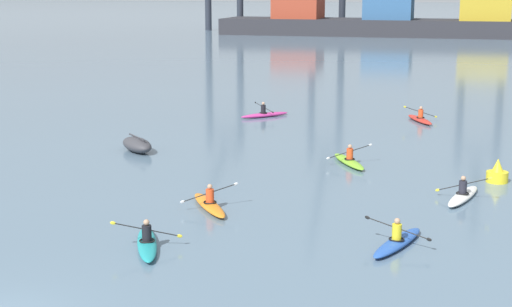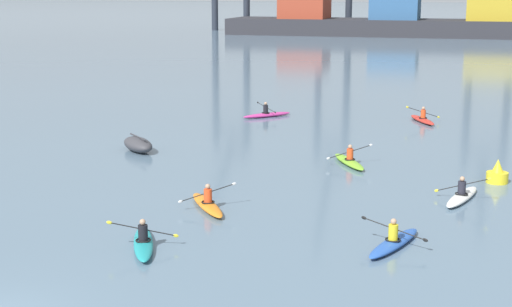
{
  "view_description": "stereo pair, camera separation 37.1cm",
  "coord_description": "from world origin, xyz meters",
  "px_view_note": "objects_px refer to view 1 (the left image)",
  "views": [
    {
      "loc": [
        10.75,
        -14.65,
        7.99
      ],
      "look_at": [
        1.83,
        18.16,
        0.6
      ],
      "focal_mm": 54.09,
      "sensor_mm": 36.0,
      "label": 1
    },
    {
      "loc": [
        11.1,
        -14.55,
        7.99
      ],
      "look_at": [
        1.83,
        18.16,
        0.6
      ],
      "focal_mm": 54.09,
      "sensor_mm": 36.0,
      "label": 2
    }
  ],
  "objects_px": {
    "container_barge": "(390,22)",
    "kayak_lime": "(349,161)",
    "kayak_orange": "(209,204)",
    "kayak_red": "(420,119)",
    "channel_buoy": "(497,174)",
    "kayak_white": "(463,195)",
    "capsized_dinghy": "(137,145)",
    "kayak_magenta": "(265,114)",
    "kayak_teal": "(147,243)",
    "kayak_blue": "(398,241)"
  },
  "relations": [
    {
      "from": "container_barge",
      "to": "kayak_lime",
      "type": "xyz_separation_m",
      "value": [
        7.52,
        -95.76,
        -2.12
      ]
    },
    {
      "from": "kayak_orange",
      "to": "kayak_red",
      "type": "relative_size",
      "value": 0.94
    },
    {
      "from": "kayak_lime",
      "to": "channel_buoy",
      "type": "bearing_deg",
      "value": -14.27
    },
    {
      "from": "kayak_red",
      "to": "kayak_white",
      "type": "bearing_deg",
      "value": -81.24
    },
    {
      "from": "capsized_dinghy",
      "to": "kayak_white",
      "type": "distance_m",
      "value": 16.33
    },
    {
      "from": "kayak_magenta",
      "to": "kayak_teal",
      "type": "bearing_deg",
      "value": -83.87
    },
    {
      "from": "container_barge",
      "to": "capsized_dinghy",
      "type": "distance_m",
      "value": 95.81
    },
    {
      "from": "kayak_white",
      "to": "kayak_teal",
      "type": "relative_size",
      "value": 1.03
    },
    {
      "from": "kayak_lime",
      "to": "kayak_red",
      "type": "distance_m",
      "value": 12.68
    },
    {
      "from": "container_barge",
      "to": "channel_buoy",
      "type": "relative_size",
      "value": 55.33
    },
    {
      "from": "container_barge",
      "to": "kayak_red",
      "type": "xyz_separation_m",
      "value": [
        9.97,
        -83.31,
        -2.12
      ]
    },
    {
      "from": "container_barge",
      "to": "kayak_lime",
      "type": "bearing_deg",
      "value": -85.51
    },
    {
      "from": "channel_buoy",
      "to": "kayak_orange",
      "type": "xyz_separation_m",
      "value": [
        -10.33,
        -6.87,
        -0.19
      ]
    },
    {
      "from": "capsized_dinghy",
      "to": "kayak_red",
      "type": "distance_m",
      "value": 17.95
    },
    {
      "from": "kayak_orange",
      "to": "kayak_magenta",
      "type": "height_order",
      "value": "same"
    },
    {
      "from": "channel_buoy",
      "to": "kayak_red",
      "type": "distance_m",
      "value": 14.64
    },
    {
      "from": "kayak_orange",
      "to": "capsized_dinghy",
      "type": "bearing_deg",
      "value": 127.85
    },
    {
      "from": "capsized_dinghy",
      "to": "kayak_magenta",
      "type": "xyz_separation_m",
      "value": [
        3.47,
        11.65,
        -0.18
      ]
    },
    {
      "from": "kayak_white",
      "to": "kayak_magenta",
      "type": "relative_size",
      "value": 1.2
    },
    {
      "from": "kayak_white",
      "to": "kayak_magenta",
      "type": "height_order",
      "value": "kayak_white"
    },
    {
      "from": "channel_buoy",
      "to": "kayak_red",
      "type": "xyz_separation_m",
      "value": [
        -4.0,
        14.08,
        -0.19
      ]
    },
    {
      "from": "container_barge",
      "to": "kayak_magenta",
      "type": "distance_m",
      "value": 84.12
    },
    {
      "from": "kayak_white",
      "to": "kayak_magenta",
      "type": "distance_m",
      "value": 20.45
    },
    {
      "from": "container_barge",
      "to": "kayak_orange",
      "type": "xyz_separation_m",
      "value": [
        3.64,
        -104.27,
        -2.12
      ]
    },
    {
      "from": "channel_buoy",
      "to": "kayak_white",
      "type": "xyz_separation_m",
      "value": [
        -1.35,
        -3.16,
        -0.19
      ]
    },
    {
      "from": "container_barge",
      "to": "kayak_teal",
      "type": "height_order",
      "value": "container_barge"
    },
    {
      "from": "kayak_blue",
      "to": "kayak_red",
      "type": "bearing_deg",
      "value": 91.76
    },
    {
      "from": "kayak_blue",
      "to": "kayak_lime",
      "type": "bearing_deg",
      "value": 106.09
    },
    {
      "from": "container_barge",
      "to": "kayak_orange",
      "type": "height_order",
      "value": "container_barge"
    },
    {
      "from": "container_barge",
      "to": "kayak_orange",
      "type": "distance_m",
      "value": 104.35
    },
    {
      "from": "capsized_dinghy",
      "to": "channel_buoy",
      "type": "relative_size",
      "value": 2.63
    },
    {
      "from": "channel_buoy",
      "to": "kayak_blue",
      "type": "relative_size",
      "value": 0.29
    },
    {
      "from": "kayak_lime",
      "to": "kayak_white",
      "type": "bearing_deg",
      "value": -43.23
    },
    {
      "from": "kayak_lime",
      "to": "kayak_red",
      "type": "height_order",
      "value": "kayak_red"
    },
    {
      "from": "channel_buoy",
      "to": "kayak_lime",
      "type": "relative_size",
      "value": 0.31
    },
    {
      "from": "kayak_orange",
      "to": "kayak_red",
      "type": "distance_m",
      "value": 21.89
    },
    {
      "from": "channel_buoy",
      "to": "kayak_magenta",
      "type": "height_order",
      "value": "channel_buoy"
    },
    {
      "from": "kayak_orange",
      "to": "kayak_red",
      "type": "height_order",
      "value": "kayak_red"
    },
    {
      "from": "container_barge",
      "to": "kayak_lime",
      "type": "distance_m",
      "value": 96.07
    },
    {
      "from": "kayak_magenta",
      "to": "kayak_red",
      "type": "relative_size",
      "value": 0.86
    },
    {
      "from": "channel_buoy",
      "to": "kayak_teal",
      "type": "xyz_separation_m",
      "value": [
        -10.82,
        -11.51,
        -0.19
      ]
    },
    {
      "from": "channel_buoy",
      "to": "kayak_red",
      "type": "height_order",
      "value": "kayak_red"
    },
    {
      "from": "kayak_lime",
      "to": "kayak_orange",
      "type": "xyz_separation_m",
      "value": [
        -3.88,
        -8.51,
        0.0
      ]
    },
    {
      "from": "kayak_magenta",
      "to": "kayak_lime",
      "type": "bearing_deg",
      "value": -58.89
    },
    {
      "from": "kayak_white",
      "to": "kayak_teal",
      "type": "xyz_separation_m",
      "value": [
        -9.47,
        -8.36,
        0.0
      ]
    },
    {
      "from": "kayak_blue",
      "to": "kayak_magenta",
      "type": "relative_size",
      "value": 1.19
    },
    {
      "from": "kayak_lime",
      "to": "kayak_red",
      "type": "relative_size",
      "value": 0.98
    },
    {
      "from": "channel_buoy",
      "to": "kayak_orange",
      "type": "distance_m",
      "value": 12.41
    },
    {
      "from": "channel_buoy",
      "to": "kayak_teal",
      "type": "distance_m",
      "value": 15.8
    },
    {
      "from": "capsized_dinghy",
      "to": "kayak_red",
      "type": "relative_size",
      "value": 0.79
    }
  ]
}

